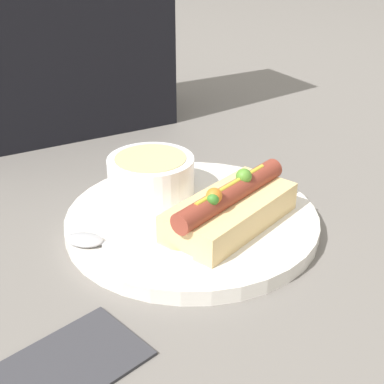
% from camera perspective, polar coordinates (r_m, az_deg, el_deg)
% --- Properties ---
extents(ground_plane, '(4.00, 4.00, 0.00)m').
position_cam_1_polar(ground_plane, '(0.62, 0.00, -3.67)').
color(ground_plane, slate).
extents(dinner_plate, '(0.29, 0.29, 0.02)m').
position_cam_1_polar(dinner_plate, '(0.61, 0.00, -2.99)').
color(dinner_plate, white).
rests_on(dinner_plate, ground_plane).
extents(hot_dog, '(0.17, 0.12, 0.06)m').
position_cam_1_polar(hot_dog, '(0.58, 4.13, -1.67)').
color(hot_dog, '#E5C17F').
rests_on(hot_dog, dinner_plate).
extents(soup_bowl, '(0.10, 0.10, 0.05)m').
position_cam_1_polar(soup_bowl, '(0.64, -4.39, 1.95)').
color(soup_bowl, white).
rests_on(soup_bowl, dinner_plate).
extents(spoon, '(0.12, 0.11, 0.01)m').
position_cam_1_polar(spoon, '(0.56, -9.70, -5.30)').
color(spoon, '#B7B7BC').
rests_on(spoon, dinner_plate).
extents(napkin, '(0.16, 0.11, 0.01)m').
position_cam_1_polar(napkin, '(0.45, -14.49, -18.08)').
color(napkin, '#333338').
rests_on(napkin, ground_plane).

